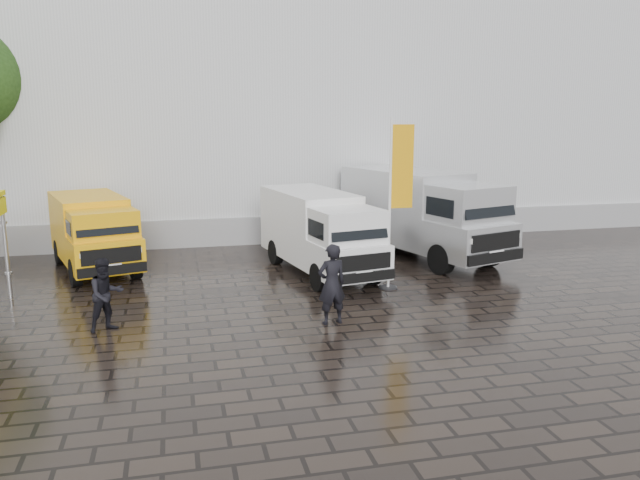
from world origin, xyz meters
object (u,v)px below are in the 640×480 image
Objects in this scene: van_yellow at (94,235)px; flagpole at (396,196)px; person_front at (332,284)px; person_tent at (106,295)px; van_white at (320,234)px; wheelie_bin at (409,226)px; van_silver at (422,215)px.

flagpole is (8.15, -3.88, 1.42)m from van_yellow.
person_front reaches higher than person_tent.
flagpole is at bearing -42.08° from van_yellow.
wheelie_bin is at bearing 32.47° from van_white.
van_white is 6.87m from person_tent.
person_front is at bearing -145.03° from van_silver.
van_silver is 3.55× the size of person_front.
wheelie_bin is 0.55× the size of person_front.
van_yellow is 5.76m from person_tent.
van_silver is 4.02× the size of person_tent.
person_tent is (-4.88, 0.67, -0.11)m from person_front.
van_white is 4.59m from person_front.
van_yellow is 4.75× the size of wheelie_bin.
person_front is (-4.55, -5.83, -0.49)m from van_silver.
wheelie_bin is (0.68, 2.83, -0.91)m from van_silver.
person_tent is (-9.43, -5.16, -0.60)m from van_silver.
van_yellow is 2.96× the size of person_tent.
wheelie_bin is 0.62× the size of person_tent.
van_yellow is 0.88× the size of van_white.
van_white is 0.84× the size of van_silver.
wheelie_bin is (4.43, 4.14, -0.68)m from van_white.
van_white reaches higher than van_yellow.
person_front reaches higher than wheelie_bin.
flagpole is at bearing -62.25° from van_white.
van_white is at bearing -110.00° from person_front.
van_silver is at bearing -19.57° from van_yellow.
wheelie_bin is 10.12m from person_front.
person_front is (-5.23, -8.66, 0.41)m from wheelie_bin.
van_yellow is 6.80m from van_white.
van_white is at bearing 4.55° from person_tent.
person_front is (-2.40, -2.48, -1.61)m from flagpole.
van_white reaches higher than person_front.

